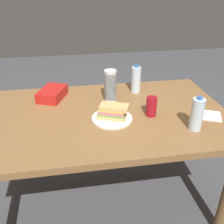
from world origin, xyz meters
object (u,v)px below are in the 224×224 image
object	(u,v)px
paper_plate	(112,118)
sandwich	(113,112)
dining_table	(107,125)
plastic_cup_stack	(110,86)
water_bottle_tall	(136,80)
water_bottle_spare	(197,114)
soda_can_red	(151,106)
chip_bag	(52,94)

from	to	relation	value
paper_plate	sandwich	bearing A→B (deg)	4.76
dining_table	plastic_cup_stack	bearing A→B (deg)	73.94
paper_plate	plastic_cup_stack	xyz separation A→B (m)	(0.03, 0.26, 0.10)
dining_table	sandwich	world-z (taller)	sandwich
dining_table	water_bottle_tall	world-z (taller)	water_bottle_tall
dining_table	paper_plate	bearing A→B (deg)	-76.06
paper_plate	water_bottle_tall	bearing A→B (deg)	57.39
plastic_cup_stack	paper_plate	bearing A→B (deg)	-96.95
sandwich	plastic_cup_stack	xyz separation A→B (m)	(0.03, 0.26, 0.06)
water_bottle_spare	paper_plate	bearing A→B (deg)	157.58
paper_plate	soda_can_red	bearing A→B (deg)	2.49
soda_can_red	paper_plate	bearing A→B (deg)	-177.51
paper_plate	chip_bag	bearing A→B (deg)	135.28
dining_table	sandwich	bearing A→B (deg)	-73.19
dining_table	sandwich	distance (m)	0.17
chip_bag	dining_table	bearing A→B (deg)	-108.08
chip_bag	plastic_cup_stack	distance (m)	0.42
chip_bag	plastic_cup_stack	world-z (taller)	plastic_cup_stack
sandwich	plastic_cup_stack	size ratio (longest dim) A/B	0.93
water_bottle_tall	water_bottle_spare	distance (m)	0.60
sandwich	water_bottle_spare	xyz separation A→B (m)	(0.44, -0.18, 0.04)
chip_bag	water_bottle_tall	size ratio (longest dim) A/B	1.11
chip_bag	sandwich	bearing A→B (deg)	-113.18
paper_plate	sandwich	distance (m)	0.05
chip_bag	water_bottle_tall	world-z (taller)	water_bottle_tall
chip_bag	soda_can_red	bearing A→B (deg)	-98.67
paper_plate	plastic_cup_stack	distance (m)	0.28
water_bottle_tall	sandwich	bearing A→B (deg)	-122.18
water_bottle_tall	water_bottle_spare	bearing A→B (deg)	-69.72
soda_can_red	water_bottle_spare	world-z (taller)	water_bottle_spare
chip_bag	water_bottle_tall	xyz separation A→B (m)	(0.61, 0.01, 0.06)
sandwich	water_bottle_spare	world-z (taller)	water_bottle_spare
sandwich	soda_can_red	world-z (taller)	soda_can_red
chip_bag	plastic_cup_stack	bearing A→B (deg)	-83.85
chip_bag	water_bottle_tall	distance (m)	0.61
paper_plate	sandwich	world-z (taller)	sandwich
paper_plate	soda_can_red	xyz separation A→B (m)	(0.25, 0.01, 0.06)
dining_table	sandwich	xyz separation A→B (m)	(0.02, -0.08, 0.14)
dining_table	water_bottle_spare	xyz separation A→B (m)	(0.47, -0.26, 0.19)
dining_table	soda_can_red	world-z (taller)	soda_can_red
paper_plate	water_bottle_spare	bearing A→B (deg)	-22.42
water_bottle_tall	soda_can_red	bearing A→B (deg)	-88.81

